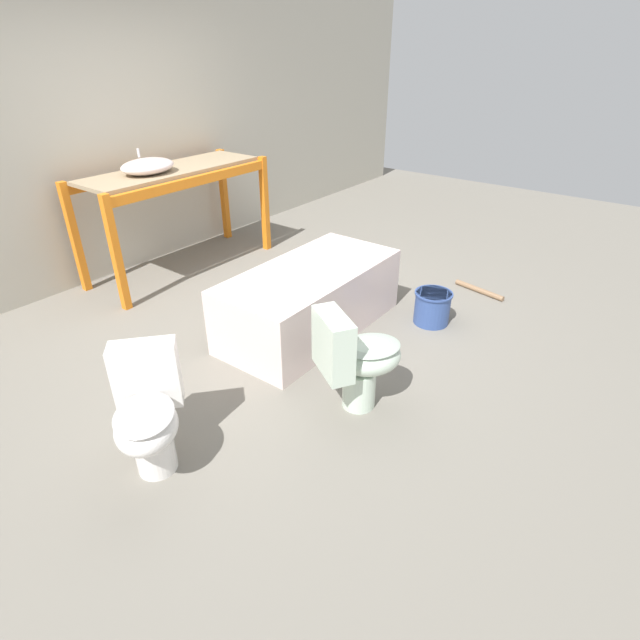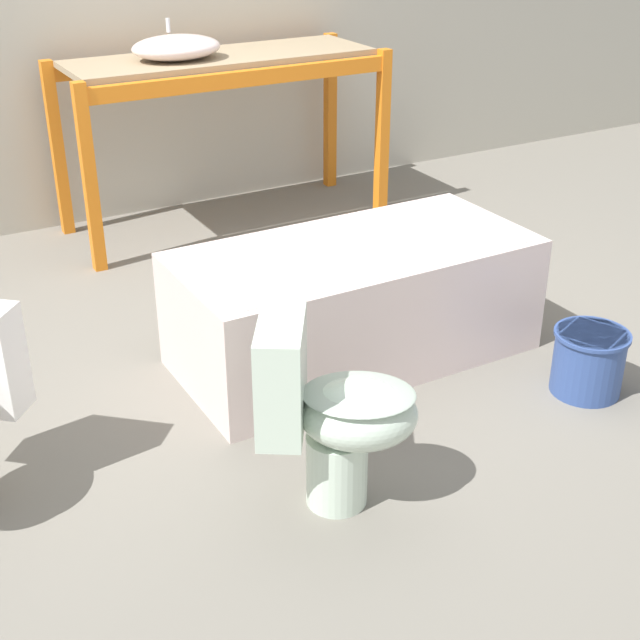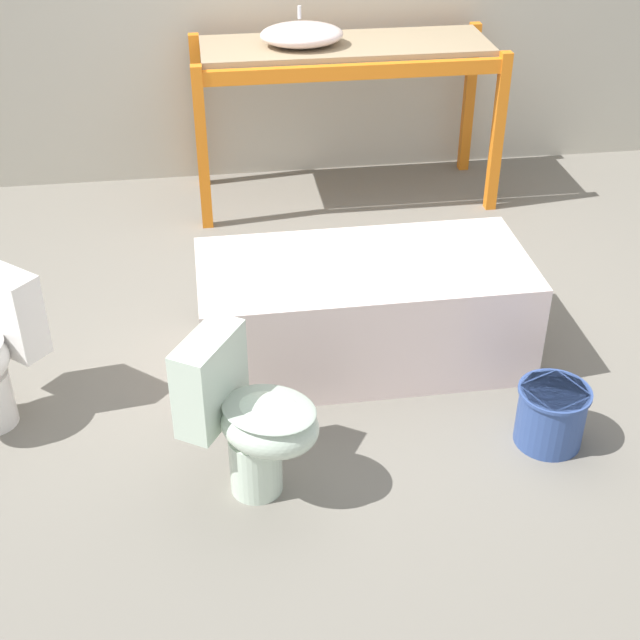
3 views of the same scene
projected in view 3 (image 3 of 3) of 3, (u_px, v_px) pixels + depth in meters
The scene contains 6 objects.
ground_plane at pixel (320, 310), 5.03m from camera, with size 12.00×12.00×0.00m, color slate.
shelving_rack at pixel (345, 69), 5.79m from camera, with size 2.00×0.74×1.07m.
sink_basin at pixel (302, 35), 5.61m from camera, with size 0.53×0.41×0.22m.
bathtub_main at pixel (363, 303), 4.49m from camera, with size 1.65×0.78×0.56m.
toilet_far at pixel (248, 417), 3.64m from camera, with size 0.65×0.59×0.73m.
bucket_white at pixel (551, 414), 4.02m from camera, with size 0.33×0.33×0.29m.
Camera 3 is at (-0.59, -4.19, 2.72)m, focal length 50.00 mm.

